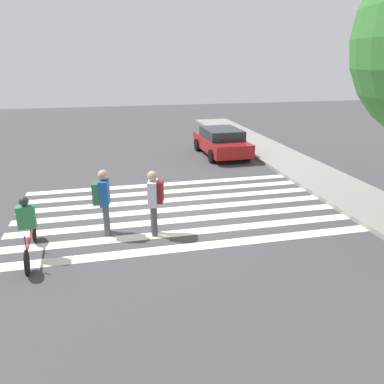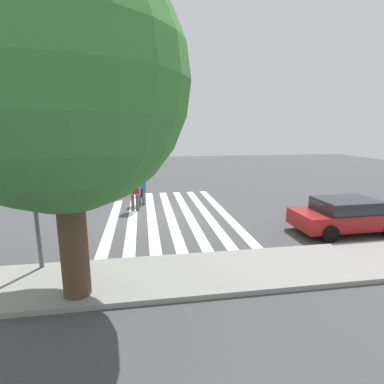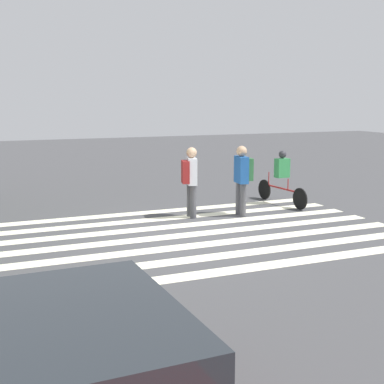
{
  "view_description": "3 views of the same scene",
  "coord_description": "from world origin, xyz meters",
  "px_view_note": "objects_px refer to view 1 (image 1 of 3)",
  "views": [
    {
      "loc": [
        11.05,
        -2.03,
        4.54
      ],
      "look_at": [
        0.86,
        0.33,
        0.86
      ],
      "focal_mm": 35.0,
      "sensor_mm": 36.0,
      "label": 1
    },
    {
      "loc": [
        1.21,
        13.92,
        4.1
      ],
      "look_at": [
        -1.19,
        -0.59,
        0.95
      ],
      "focal_mm": 28.0,
      "sensor_mm": 36.0,
      "label": 2
    },
    {
      "loc": [
        -10.83,
        4.3,
        3.05
      ],
      "look_at": [
        -0.46,
        -0.05,
        1.07
      ],
      "focal_mm": 50.0,
      "sensor_mm": 36.0,
      "label": 3
    }
  ],
  "objects_px": {
    "pedestrian_adult_yellow_jacket": "(155,198)",
    "pedestrian_child_with_backpack": "(103,197)",
    "cyclist_mid_street": "(27,225)",
    "car_parked_silver_sedan": "(221,142)"
  },
  "relations": [
    {
      "from": "pedestrian_adult_yellow_jacket",
      "to": "pedestrian_child_with_backpack",
      "type": "relative_size",
      "value": 0.99
    },
    {
      "from": "pedestrian_adult_yellow_jacket",
      "to": "cyclist_mid_street",
      "type": "xyz_separation_m",
      "value": [
        0.62,
        -3.13,
        -0.21
      ]
    },
    {
      "from": "cyclist_mid_street",
      "to": "car_parked_silver_sedan",
      "type": "bearing_deg",
      "value": 135.75
    },
    {
      "from": "pedestrian_child_with_backpack",
      "to": "cyclist_mid_street",
      "type": "xyz_separation_m",
      "value": [
        0.92,
        -1.78,
        -0.22
      ]
    },
    {
      "from": "pedestrian_child_with_backpack",
      "to": "car_parked_silver_sedan",
      "type": "xyz_separation_m",
      "value": [
        -8.06,
        5.84,
        -0.37
      ]
    },
    {
      "from": "pedestrian_child_with_backpack",
      "to": "cyclist_mid_street",
      "type": "relative_size",
      "value": 0.79
    },
    {
      "from": "car_parked_silver_sedan",
      "to": "cyclist_mid_street",
      "type": "bearing_deg",
      "value": -41.64
    },
    {
      "from": "pedestrian_child_with_backpack",
      "to": "car_parked_silver_sedan",
      "type": "bearing_deg",
      "value": 151.36
    },
    {
      "from": "pedestrian_child_with_backpack",
      "to": "pedestrian_adult_yellow_jacket",
      "type": "bearing_deg",
      "value": 84.53
    },
    {
      "from": "pedestrian_child_with_backpack",
      "to": "cyclist_mid_street",
      "type": "bearing_deg",
      "value": -55.33
    }
  ]
}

